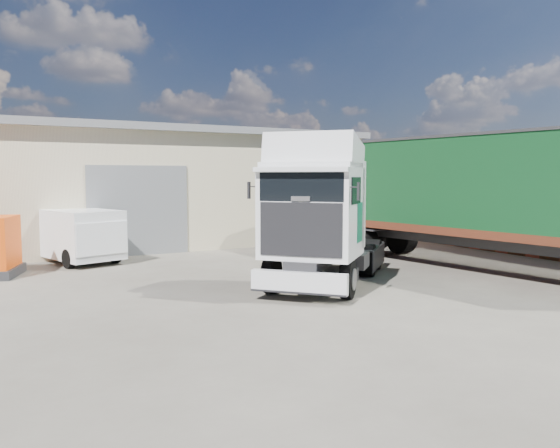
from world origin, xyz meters
name	(u,v)px	position (x,y,z in m)	size (l,w,h in m)	color
ground	(314,299)	(0.00, 0.00, 0.00)	(120.00, 120.00, 0.00)	#2A2722
warehouse	(19,187)	(-6.00, 16.00, 2.66)	(30.60, 12.60, 5.42)	beige
brick_boundary_wall	(459,219)	(11.50, 6.00, 1.25)	(0.35, 26.00, 2.50)	brown
tractor_unit	(320,224)	(0.92, 1.16, 1.82)	(6.27, 6.08, 4.32)	black
box_trailer	(464,188)	(7.06, 1.62, 2.75)	(4.70, 13.83, 4.51)	#2D2D30
panel_van	(74,234)	(-4.52, 9.61, 1.01)	(3.25, 5.12, 1.95)	black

